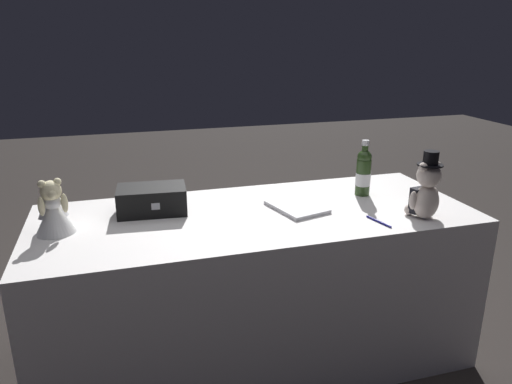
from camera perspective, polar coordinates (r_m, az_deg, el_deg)
The scene contains 8 objects.
ground_plane at distance 2.59m, azimuth 0.00°, elevation -18.46°, with size 12.00×12.00×0.00m, color #2D2826.
reception_table at distance 2.38m, azimuth 0.00°, elevation -11.08°, with size 1.99×0.80×0.76m, color white.
teddy_bear_groom at distance 2.25m, azimuth 19.34°, elevation 0.16°, with size 0.15×0.14×0.31m.
teddy_bear_bride at distance 2.14m, azimuth -22.78°, elevation -1.78°, with size 0.16×0.20×0.23m.
champagne_bottle at distance 2.49m, azimuth 12.53°, elevation 2.32°, with size 0.07×0.07×0.28m.
signing_pen at distance 2.18m, azimuth 14.13°, elevation -3.33°, with size 0.05×0.15×0.01m.
gift_case_black at distance 2.26m, azimuth -12.14°, elevation -0.88°, with size 0.32×0.22×0.12m.
guestbook at distance 2.28m, azimuth 4.78°, elevation -1.71°, with size 0.20×0.27×0.02m, color white.
Camera 1 is at (-0.58, -1.99, 1.55)m, focal length 34.00 mm.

